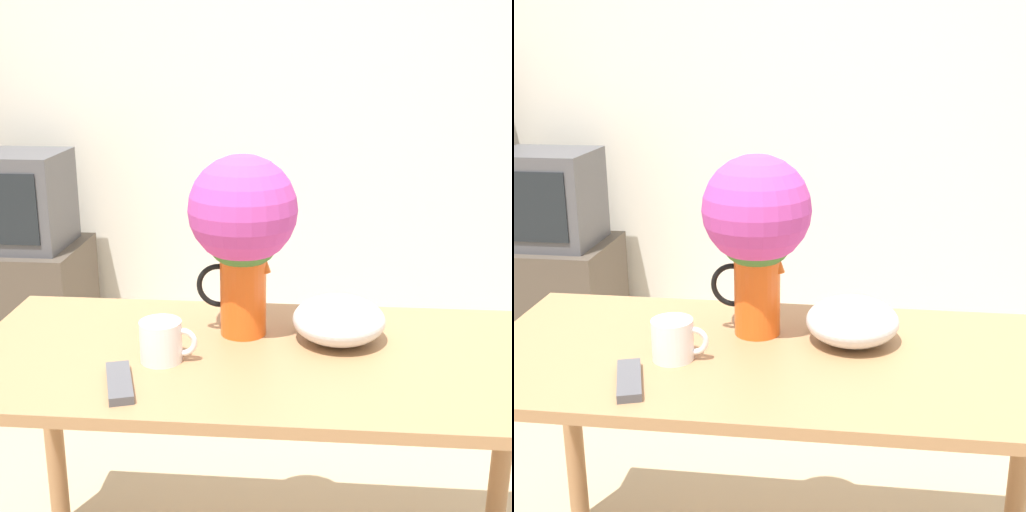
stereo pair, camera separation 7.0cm
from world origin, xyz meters
The scene contains 8 objects.
wall_back centered at (0.00, 2.04, 1.30)m, with size 8.00×0.05×2.60m.
table centered at (-0.08, -0.04, 0.67)m, with size 1.50×0.70×0.79m.
flower_vase centered at (-0.15, 0.09, 1.09)m, with size 0.28×0.28×0.48m.
coffee_mug centered at (-0.33, -0.10, 0.84)m, with size 0.14×0.10×0.10m.
white_bowl centered at (0.10, 0.06, 0.85)m, with size 0.24×0.24×0.12m.
remote_control centered at (-0.40, -0.25, 0.80)m, with size 0.11×0.19×0.02m.
tv_stand centered at (-1.42, 1.63, 0.28)m, with size 0.58×0.54×0.56m.
tv_set centered at (-1.42, 1.62, 0.79)m, with size 0.47×0.42×0.46m.
Camera 2 is at (0.11, -1.66, 1.54)m, focal length 50.00 mm.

